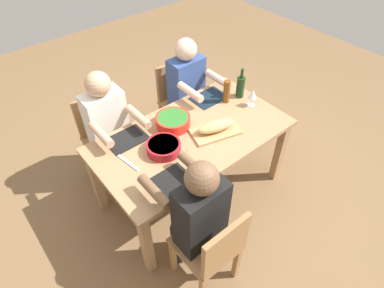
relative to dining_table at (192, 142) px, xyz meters
The scene contains 19 objects.
ground_plane 0.65m from the dining_table, ahead, with size 8.00×8.00×0.00m, color brown.
dining_table is the anchor object (origin of this frame).
chair_near_left 0.91m from the dining_table, 120.12° to the right, with size 0.40×0.40×0.85m.
diner_near_left 0.74m from the dining_table, 127.29° to the right, with size 0.41×0.53×1.20m.
chair_far_right 0.91m from the dining_table, 59.88° to the left, with size 0.40×0.40×0.85m.
diner_far_right 0.74m from the dining_table, 52.71° to the left, with size 0.41×0.53×1.20m.
chair_near_right 0.91m from the dining_table, 59.88° to the right, with size 0.40×0.40×0.85m.
diner_near_right 0.74m from the dining_table, 52.71° to the right, with size 0.41×0.53×1.20m.
serving_bowl_greens 0.24m from the dining_table, 74.98° to the right, with size 0.29×0.29×0.09m.
serving_bowl_salad 0.32m from the dining_table, ahead, with size 0.27×0.27×0.08m.
cutting_board 0.22m from the dining_table, 147.65° to the left, with size 0.40×0.22×0.02m, color tan.
bread_loaf 0.25m from the dining_table, 147.65° to the left, with size 0.32×0.11×0.09m, color tan.
wine_bottle 0.72m from the dining_table, 169.37° to the right, with size 0.08×0.08×0.29m.
beer_bottle 0.58m from the dining_table, 164.25° to the right, with size 0.06×0.06×0.22m, color brown.
wine_glass 0.70m from the dining_table, behind, with size 0.08×0.08×0.17m.
placemat_near_left 0.54m from the dining_table, 147.14° to the right, with size 0.32×0.23×0.01m, color #142333.
placemat_far_right 0.54m from the dining_table, 32.86° to the left, with size 0.32×0.23×0.01m, color black.
placemat_near_right 0.54m from the dining_table, 32.86° to the right, with size 0.32×0.23×0.01m, color black.
carving_knife 0.58m from the dining_table, ahead, with size 0.23×0.02×0.01m, color silver.
Camera 1 is at (1.25, 1.51, 2.52)m, focal length 30.19 mm.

